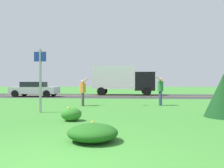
{
  "coord_description": "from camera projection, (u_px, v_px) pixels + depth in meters",
  "views": [
    {
      "loc": [
        1.24,
        -3.18,
        1.35
      ],
      "look_at": [
        0.26,
        8.64,
        1.29
      ],
      "focal_mm": 33.51,
      "sensor_mm": 36.0,
      "label": 1
    }
  ],
  "objects": [
    {
      "name": "highway_center_stripe",
      "position": [
        117.0,
        96.0,
        21.6
      ],
      "size": [
        120.0,
        0.16,
        0.0
      ],
      "primitive_type": "cube",
      "color": "yellow",
      "rests_on": "ground"
    },
    {
      "name": "highway_strip",
      "position": [
        117.0,
        96.0,
        21.6
      ],
      "size": [
        120.0,
        7.25,
        0.01
      ],
      "primitive_type": "cube",
      "color": "#2D2D30",
      "rests_on": "ground"
    },
    {
      "name": "person_catcher_green_shirt",
      "position": [
        160.0,
        89.0,
        12.49
      ],
      "size": [
        0.53,
        0.53,
        1.77
      ],
      "color": "#287038",
      "rests_on": "ground"
    },
    {
      "name": "ground_plane",
      "position": [
        108.0,
        106.0,
        12.44
      ],
      "size": [
        120.0,
        120.0,
        0.0
      ],
      "primitive_type": "plane",
      "color": "#387A2D"
    },
    {
      "name": "evergreen_shrub_side",
      "position": [
        224.0,
        95.0,
        8.23
      ],
      "size": [
        1.47,
        1.47,
        1.71
      ],
      "primitive_type": "cone",
      "color": "#143D19",
      "rests_on": "ground"
    },
    {
      "name": "daylily_clump_front_right",
      "position": [
        93.0,
        133.0,
        4.83
      ],
      "size": [
        1.18,
        1.02,
        0.41
      ],
      "color": "#1E5619",
      "rests_on": "ground"
    },
    {
      "name": "car_silver_center_left",
      "position": [
        35.0,
        89.0,
        20.63
      ],
      "size": [
        4.5,
        2.0,
        1.45
      ],
      "color": "#B7BABF",
      "rests_on": "ground"
    },
    {
      "name": "frisbee_white",
      "position": [
        132.0,
        85.0,
        12.45
      ],
      "size": [
        0.28,
        0.27,
        0.09
      ],
      "color": "white"
    },
    {
      "name": "box_truck_black",
      "position": [
        122.0,
        79.0,
        23.18
      ],
      "size": [
        6.7,
        2.46,
        3.2
      ],
      "color": "black",
      "rests_on": "ground"
    },
    {
      "name": "person_thrower_orange_shirt",
      "position": [
        83.0,
        90.0,
        12.32
      ],
      "size": [
        0.44,
        0.52,
        1.68
      ],
      "color": "orange",
      "rests_on": "ground"
    },
    {
      "name": "daylily_clump_front_center",
      "position": [
        71.0,
        114.0,
        7.43
      ],
      "size": [
        0.73,
        0.61,
        0.5
      ],
      "color": "#2D7526",
      "rests_on": "ground"
    },
    {
      "name": "sign_post_near_path",
      "position": [
        40.0,
        74.0,
        9.51
      ],
      "size": [
        0.56,
        0.1,
        2.9
      ],
      "color": "#93969B",
      "rests_on": "ground"
    }
  ]
}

